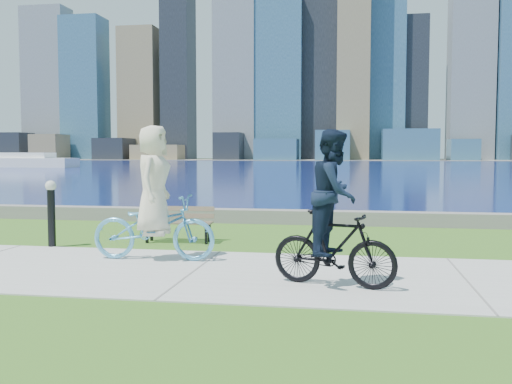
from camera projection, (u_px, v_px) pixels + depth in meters
ground at (194, 272)px, 8.73m from camera, size 320.00×320.00×0.00m
concrete_path at (194, 272)px, 8.73m from camera, size 80.00×3.50×0.02m
seawall at (259, 216)px, 14.81m from camera, size 90.00×0.50×0.35m
bay_water at (336, 165)px, 79.52m from camera, size 320.00×131.00×0.01m
far_shore at (343, 160)px, 136.55m from camera, size 320.00×30.00×0.12m
city_skyline at (310, 60)px, 135.79m from camera, size 175.46×22.99×76.00m
ferry_near at (22, 161)px, 69.63m from camera, size 13.26×3.79×1.80m
park_bench at (179, 220)px, 11.68m from camera, size 1.42×0.55×0.72m
bollard_lamp at (51, 209)px, 10.99m from camera, size 0.21×0.21×1.30m
cyclist_woman at (154, 210)px, 9.61m from camera, size 0.80×2.13×2.27m
cyclist_man at (334, 221)px, 7.69m from camera, size 0.92×1.79×2.13m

